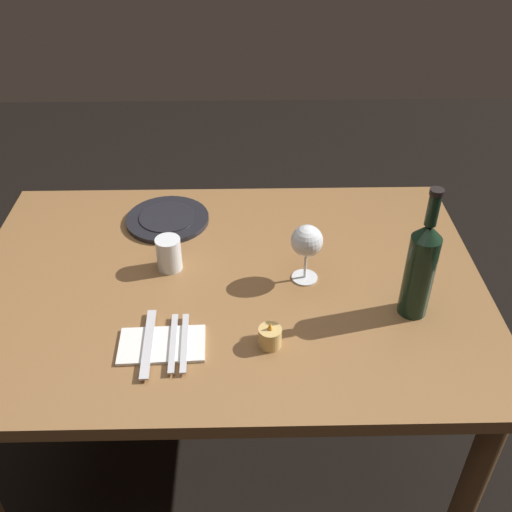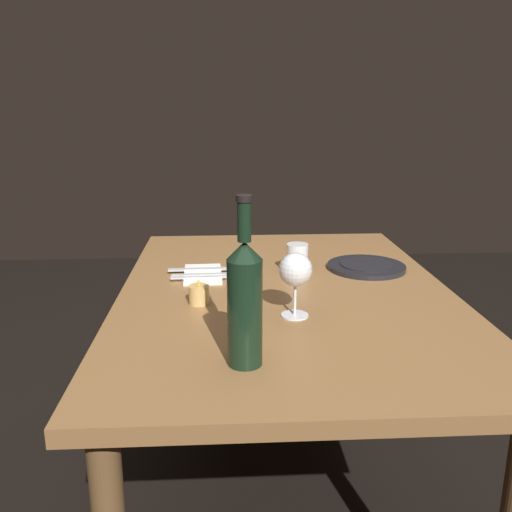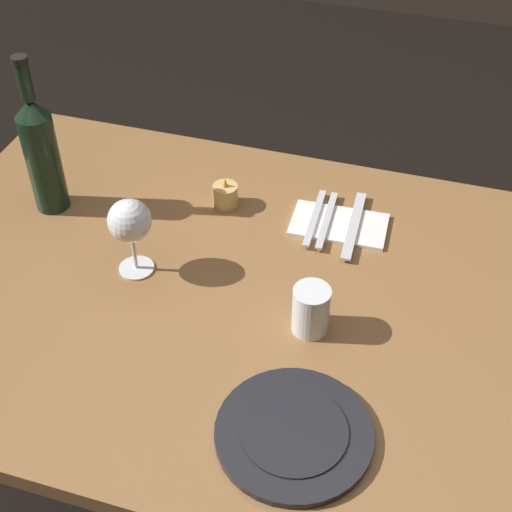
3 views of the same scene
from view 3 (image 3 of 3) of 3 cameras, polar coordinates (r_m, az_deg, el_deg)
name	(u,v)px [view 3 (image 3 of 3)]	position (r m, az deg, el deg)	size (l,w,h in m)	color
ground_plane	(242,500)	(1.91, -1.07, -18.63)	(6.00, 6.00, 0.00)	black
dining_table	(238,324)	(1.38, -1.41, -5.37)	(1.30, 0.90, 0.74)	olive
wine_glass_left	(129,224)	(1.30, -9.99, 2.49)	(0.08, 0.08, 0.16)	white
wine_bottle	(41,152)	(1.48, -16.56, 7.87)	(0.07, 0.07, 0.33)	black
water_tumbler	(311,311)	(1.22, 4.34, -4.37)	(0.06, 0.06, 0.09)	white
votive_candle	(225,196)	(1.49, -2.43, 4.75)	(0.05, 0.05, 0.07)	#DBB266
dinner_plate	(294,433)	(1.11, 3.00, -13.76)	(0.24, 0.24, 0.02)	black
folded_napkin	(339,225)	(1.46, 6.54, 2.46)	(0.19, 0.12, 0.01)	white
fork_inner	(327,220)	(1.45, 5.60, 2.85)	(0.02, 0.18, 0.00)	silver
fork_outer	(315,218)	(1.46, 4.64, 3.03)	(0.02, 0.18, 0.00)	silver
table_knife	(354,225)	(1.45, 7.72, 2.43)	(0.03, 0.21, 0.00)	silver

